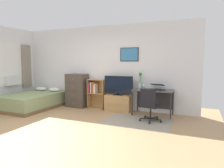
{
  "coord_description": "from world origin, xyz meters",
  "views": [
    {
      "loc": [
        2.97,
        -3.65,
        1.52
      ],
      "look_at": [
        0.74,
        1.5,
        0.92
      ],
      "focal_mm": 32.44,
      "sensor_mm": 36.0,
      "label": 1
    }
  ],
  "objects_px": {
    "office_chair": "(149,104)",
    "bamboo_vase": "(140,80)",
    "dresser": "(77,90)",
    "television": "(118,86)",
    "laptop": "(157,87)",
    "wine_glass": "(144,85)",
    "bookshelf": "(95,92)",
    "bed": "(33,101)",
    "tv_stand": "(118,103)",
    "computer_mouse": "(164,90)",
    "desk": "(154,94)"
  },
  "relations": [
    {
      "from": "dresser",
      "to": "computer_mouse",
      "type": "relative_size",
      "value": 10.83
    },
    {
      "from": "tv_stand",
      "to": "desk",
      "type": "bearing_deg",
      "value": -0.98
    },
    {
      "from": "dresser",
      "to": "laptop",
      "type": "height_order",
      "value": "dresser"
    },
    {
      "from": "bookshelf",
      "to": "bamboo_vase",
      "type": "bearing_deg",
      "value": 1.78
    },
    {
      "from": "bookshelf",
      "to": "desk",
      "type": "bearing_deg",
      "value": -2.1
    },
    {
      "from": "desk",
      "to": "office_chair",
      "type": "xyz_separation_m",
      "value": [
        0.06,
        -0.79,
        -0.15
      ]
    },
    {
      "from": "office_chair",
      "to": "computer_mouse",
      "type": "xyz_separation_m",
      "value": [
        0.27,
        0.66,
        0.3
      ]
    },
    {
      "from": "television",
      "to": "laptop",
      "type": "bearing_deg",
      "value": -0.37
    },
    {
      "from": "computer_mouse",
      "to": "bamboo_vase",
      "type": "xyz_separation_m",
      "value": [
        -0.77,
        0.25,
        0.24
      ]
    },
    {
      "from": "laptop",
      "to": "wine_glass",
      "type": "height_order",
      "value": "wine_glass"
    },
    {
      "from": "bookshelf",
      "to": "dresser",
      "type": "bearing_deg",
      "value": -174.29
    },
    {
      "from": "dresser",
      "to": "bookshelf",
      "type": "xyz_separation_m",
      "value": [
        0.68,
        0.07,
        -0.01
      ]
    },
    {
      "from": "bed",
      "to": "bamboo_vase",
      "type": "xyz_separation_m",
      "value": [
        3.41,
        0.89,
        0.74
      ]
    },
    {
      "from": "office_chair",
      "to": "wine_glass",
      "type": "bearing_deg",
      "value": 126.64
    },
    {
      "from": "bookshelf",
      "to": "desk",
      "type": "relative_size",
      "value": 0.85
    },
    {
      "from": "office_chair",
      "to": "bamboo_vase",
      "type": "xyz_separation_m",
      "value": [
        -0.5,
        0.9,
        0.54
      ]
    },
    {
      "from": "office_chair",
      "to": "wine_glass",
      "type": "relative_size",
      "value": 4.78
    },
    {
      "from": "bookshelf",
      "to": "computer_mouse",
      "type": "height_order",
      "value": "bookshelf"
    },
    {
      "from": "television",
      "to": "office_chair",
      "type": "height_order",
      "value": "television"
    },
    {
      "from": "bookshelf",
      "to": "wine_glass",
      "type": "distance_m",
      "value": 1.74
    },
    {
      "from": "tv_stand",
      "to": "television",
      "type": "xyz_separation_m",
      "value": [
        0.0,
        -0.02,
        0.55
      ]
    },
    {
      "from": "bookshelf",
      "to": "tv_stand",
      "type": "xyz_separation_m",
      "value": [
        0.84,
        -0.05,
        -0.3
      ]
    },
    {
      "from": "office_chair",
      "to": "bed",
      "type": "bearing_deg",
      "value": -170.24
    },
    {
      "from": "bookshelf",
      "to": "laptop",
      "type": "bearing_deg",
      "value": -2.33
    },
    {
      "from": "dresser",
      "to": "television",
      "type": "xyz_separation_m",
      "value": [
        1.52,
        -0.01,
        0.24
      ]
    },
    {
      "from": "dresser",
      "to": "bamboo_vase",
      "type": "relative_size",
      "value": 2.37
    },
    {
      "from": "office_chair",
      "to": "bamboo_vase",
      "type": "height_order",
      "value": "bamboo_vase"
    },
    {
      "from": "bed",
      "to": "bamboo_vase",
      "type": "bearing_deg",
      "value": 14.87
    },
    {
      "from": "tv_stand",
      "to": "laptop",
      "type": "xyz_separation_m",
      "value": [
        1.18,
        -0.03,
        0.55
      ]
    },
    {
      "from": "desk",
      "to": "bamboo_vase",
      "type": "height_order",
      "value": "bamboo_vase"
    },
    {
      "from": "dresser",
      "to": "television",
      "type": "bearing_deg",
      "value": -0.28
    },
    {
      "from": "computer_mouse",
      "to": "laptop",
      "type": "bearing_deg",
      "value": 154.5
    },
    {
      "from": "office_chair",
      "to": "computer_mouse",
      "type": "relative_size",
      "value": 8.27
    },
    {
      "from": "bookshelf",
      "to": "laptop",
      "type": "relative_size",
      "value": 2.11
    },
    {
      "from": "office_chair",
      "to": "laptop",
      "type": "xyz_separation_m",
      "value": [
        0.02,
        0.77,
        0.35
      ]
    },
    {
      "from": "tv_stand",
      "to": "bamboo_vase",
      "type": "distance_m",
      "value": 1.0
    },
    {
      "from": "bookshelf",
      "to": "computer_mouse",
      "type": "relative_size",
      "value": 9.22
    },
    {
      "from": "dresser",
      "to": "computer_mouse",
      "type": "distance_m",
      "value": 2.96
    },
    {
      "from": "computer_mouse",
      "to": "wine_glass",
      "type": "xyz_separation_m",
      "value": [
        -0.58,
        -0.04,
        0.12
      ]
    },
    {
      "from": "bed",
      "to": "wine_glass",
      "type": "xyz_separation_m",
      "value": [
        3.6,
        0.61,
        0.63
      ]
    },
    {
      "from": "computer_mouse",
      "to": "office_chair",
      "type": "bearing_deg",
      "value": -111.96
    },
    {
      "from": "television",
      "to": "bookshelf",
      "type": "bearing_deg",
      "value": 174.93
    },
    {
      "from": "computer_mouse",
      "to": "bamboo_vase",
      "type": "bearing_deg",
      "value": 162.23
    },
    {
      "from": "bookshelf",
      "to": "laptop",
      "type": "xyz_separation_m",
      "value": [
        2.03,
        -0.08,
        0.25
      ]
    },
    {
      "from": "bookshelf",
      "to": "desk",
      "type": "xyz_separation_m",
      "value": [
        1.95,
        -0.07,
        0.05
      ]
    },
    {
      "from": "bookshelf",
      "to": "television",
      "type": "distance_m",
      "value": 0.88
    },
    {
      "from": "dresser",
      "to": "laptop",
      "type": "xyz_separation_m",
      "value": [
        2.71,
        -0.01,
        0.24
      ]
    },
    {
      "from": "office_chair",
      "to": "laptop",
      "type": "bearing_deg",
      "value": 98.31
    },
    {
      "from": "bed",
      "to": "office_chair",
      "type": "xyz_separation_m",
      "value": [
        3.91,
        -0.01,
        0.21
      ]
    },
    {
      "from": "dresser",
      "to": "bookshelf",
      "type": "relative_size",
      "value": 1.18
    }
  ]
}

